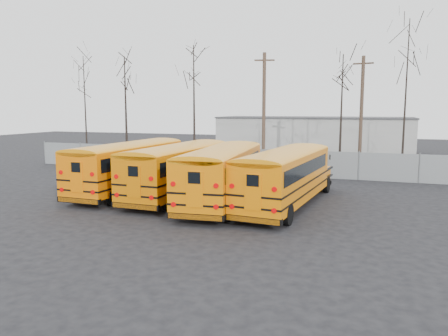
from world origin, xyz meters
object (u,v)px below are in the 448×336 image
at_px(bus_b, 180,166).
at_px(bus_c, 223,170).
at_px(utility_pole_left, 264,109).
at_px(bus_d, 286,173).
at_px(bus_a, 130,163).
at_px(utility_pole_right, 361,111).

xyz_separation_m(bus_b, bus_c, (3.00, -0.92, 0.02)).
bearing_deg(utility_pole_left, bus_d, -86.53).
height_order(bus_d, utility_pole_left, utility_pole_left).
bearing_deg(bus_a, bus_c, -9.06).
distance_m(bus_b, bus_c, 3.13).
xyz_separation_m(bus_b, bus_d, (6.38, -0.63, -0.02)).
xyz_separation_m(bus_c, bus_d, (3.38, 0.29, -0.04)).
relative_size(bus_b, bus_d, 1.00).
xyz_separation_m(bus_a, utility_pole_right, (12.76, 15.90, 3.02)).
height_order(bus_c, utility_pole_right, utility_pole_right).
relative_size(bus_c, bus_d, 1.02).
bearing_deg(bus_c, utility_pole_right, 64.20).
distance_m(bus_c, utility_pole_right, 18.42).
height_order(bus_b, bus_d, bus_b).
relative_size(bus_b, utility_pole_left, 1.13).
bearing_deg(utility_pole_right, bus_b, -110.35).
bearing_deg(bus_d, utility_pole_right, 85.05).
height_order(bus_b, utility_pole_right, utility_pole_right).
xyz_separation_m(bus_c, utility_pole_left, (-1.86, 15.95, 3.27)).
relative_size(bus_d, utility_pole_right, 1.18).
distance_m(bus_c, bus_d, 3.40).
distance_m(bus_b, utility_pole_right, 18.87).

